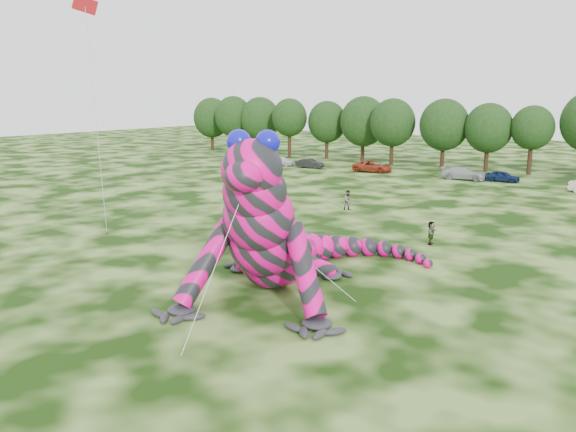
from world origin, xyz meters
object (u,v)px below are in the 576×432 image
at_px(tree_6, 392,132).
at_px(tree_8, 488,138).
at_px(car_3, 463,173).
at_px(car_2, 373,166).
at_px(spectator_5, 431,233).
at_px(tree_3, 289,128).
at_px(inflatable_gecko, 278,206).
at_px(tree_0, 212,124).
at_px(tree_7, 444,134).
at_px(car_0, 281,161).
at_px(tree_2, 260,126).
at_px(car_4, 503,176).
at_px(tree_9, 531,140).
at_px(flying_kite, 87,23).
at_px(spectator_1, 348,200).
at_px(tree_1, 234,124).
at_px(car_1, 310,163).
at_px(tree_4, 327,130).
at_px(tree_5, 363,129).

relative_size(tree_6, tree_8, 1.06).
bearing_deg(car_3, car_2, 81.79).
bearing_deg(spectator_5, tree_3, 34.44).
bearing_deg(car_3, inflatable_gecko, 176.66).
xyz_separation_m(tree_0, car_3, (50.13, -10.87, -4.01)).
bearing_deg(tree_7, car_0, -154.10).
bearing_deg(tree_2, tree_8, -2.62).
xyz_separation_m(inflatable_gecko, car_2, (-15.94, 43.37, -3.47)).
bearing_deg(car_4, car_0, 93.65).
bearing_deg(tree_2, car_0, -42.50).
xyz_separation_m(tree_6, car_4, (17.51, -7.58, -4.09)).
distance_m(tree_7, tree_9, 11.17).
distance_m(flying_kite, tree_0, 68.26).
height_order(flying_kite, tree_9, flying_kite).
relative_size(spectator_5, spectator_1, 0.90).
height_order(tree_2, spectator_1, tree_2).
distance_m(tree_2, spectator_5, 62.37).
bearing_deg(car_2, car_4, -91.91).
relative_size(car_2, car_4, 1.37).
relative_size(flying_kite, car_0, 3.99).
xyz_separation_m(tree_0, tree_3, (18.84, -2.17, -0.03)).
bearing_deg(tree_1, tree_3, -4.45).
bearing_deg(tree_7, tree_9, 2.78).
height_order(tree_2, car_0, tree_2).
bearing_deg(spectator_1, car_4, 25.30).
distance_m(tree_8, car_2, 15.38).
height_order(tree_3, car_1, tree_3).
xyz_separation_m(tree_2, tree_7, (32.94, -1.96, -0.08)).
xyz_separation_m(tree_7, car_3, (5.65, -8.44, -3.99)).
bearing_deg(tree_3, car_3, -15.54).
distance_m(tree_1, car_3, 45.17).
bearing_deg(tree_2, flying_kite, -62.45).
height_order(tree_1, car_3, tree_1).
bearing_deg(tree_4, tree_5, -2.43).
xyz_separation_m(flying_kite, tree_6, (-2.80, 52.10, -9.45)).
height_order(car_1, car_3, car_3).
height_order(car_1, car_4, car_4).
height_order(tree_4, tree_5, tree_5).
bearing_deg(flying_kite, inflatable_gecko, 1.26).
xyz_separation_m(flying_kite, tree_8, (10.54, 52.40, -9.72)).
bearing_deg(tree_1, tree_6, -2.54).
xyz_separation_m(flying_kite, car_2, (-1.57, 43.69, -13.47)).
relative_size(flying_kite, tree_5, 1.63).
distance_m(tree_6, car_1, 13.09).
relative_size(tree_2, tree_7, 1.02).
bearing_deg(inflatable_gecko, tree_4, 98.16).
distance_m(tree_0, tree_2, 11.55).
relative_size(car_3, spectator_5, 3.25).
xyz_separation_m(car_1, car_2, (9.01, 1.28, 0.08)).
distance_m(tree_2, car_3, 40.17).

